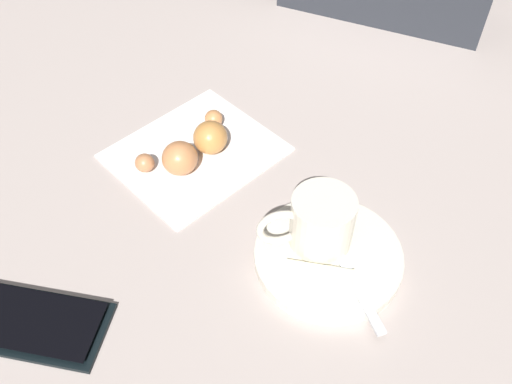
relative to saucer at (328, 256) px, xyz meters
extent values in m
plane|color=#AD9E97|center=(-0.09, 0.01, -0.01)|extent=(1.80, 1.80, 0.00)
cylinder|color=silver|center=(0.00, 0.00, 0.00)|extent=(0.14, 0.14, 0.01)
cylinder|color=silver|center=(-0.02, 0.01, 0.03)|extent=(0.06, 0.06, 0.06)
cylinder|color=#321D09|center=(-0.02, 0.01, 0.05)|extent=(0.05, 0.05, 0.00)
torus|color=silver|center=(-0.04, -0.02, 0.04)|extent=(0.04, 0.04, 0.05)
cube|color=silver|center=(0.03, -0.01, 0.01)|extent=(0.10, 0.08, 0.00)
ellipsoid|color=silver|center=(-0.02, 0.03, 0.01)|extent=(0.03, 0.03, 0.01)
cube|color=beige|center=(0.01, -0.03, 0.01)|extent=(0.07, 0.04, 0.01)
cube|color=white|center=(-0.20, 0.04, 0.00)|extent=(0.18, 0.20, 0.00)
ellipsoid|color=#B8774D|center=(-0.22, -0.01, 0.01)|extent=(0.03, 0.03, 0.02)
ellipsoid|color=#C47D4C|center=(-0.19, 0.01, 0.02)|extent=(0.05, 0.05, 0.04)
ellipsoid|color=#C38341|center=(-0.18, 0.05, 0.02)|extent=(0.05, 0.05, 0.04)
ellipsoid|color=#C6814B|center=(-0.21, 0.09, 0.01)|extent=(0.03, 0.03, 0.02)
cube|color=black|center=(-0.18, -0.21, 0.00)|extent=(0.15, 0.11, 0.01)
cube|color=black|center=(-0.18, -0.21, 0.00)|extent=(0.13, 0.10, 0.00)
camera|label=1|loc=(0.12, -0.29, 0.44)|focal=38.98mm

